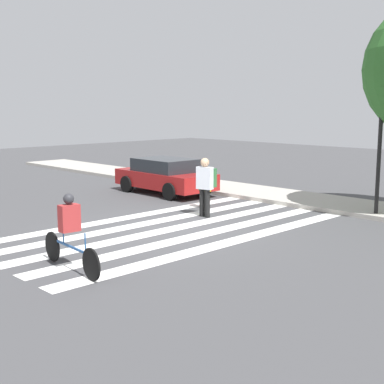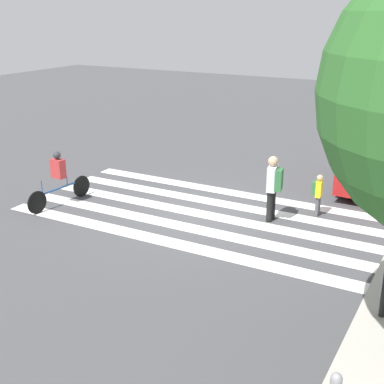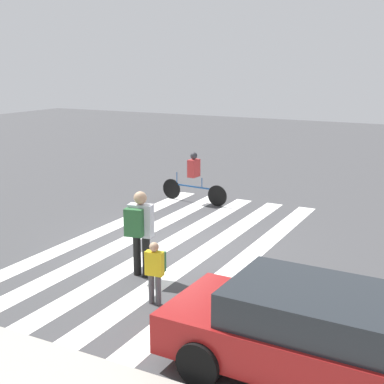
{
  "view_description": "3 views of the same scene",
  "coord_description": "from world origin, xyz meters",
  "px_view_note": "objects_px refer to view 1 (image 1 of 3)",
  "views": [
    {
      "loc": [
        10.61,
        -9.62,
        3.34
      ],
      "look_at": [
        0.87,
        -0.07,
        1.14
      ],
      "focal_mm": 50.0,
      "sensor_mm": 36.0,
      "label": 1
    },
    {
      "loc": [
        12.33,
        6.5,
        5.5
      ],
      "look_at": [
        0.92,
        0.19,
        0.97
      ],
      "focal_mm": 50.0,
      "sensor_mm": 36.0,
      "label": 2
    },
    {
      "loc": [
        -6.29,
        10.54,
        4.3
      ],
      "look_at": [
        -0.88,
        0.3,
        1.5
      ],
      "focal_mm": 50.0,
      "sensor_mm": 36.0,
      "label": 3
    }
  ],
  "objects_px": {
    "traffic_light": "(380,101)",
    "pedestrian_child_with_backpack": "(205,187)",
    "cyclist_mid_street": "(70,229)",
    "car_parked_silver_sedan": "(165,175)",
    "pedestrian_adult_tall_backpack": "(206,182)"
  },
  "relations": [
    {
      "from": "traffic_light",
      "to": "pedestrian_child_with_backpack",
      "type": "relative_size",
      "value": 4.2
    },
    {
      "from": "pedestrian_child_with_backpack",
      "to": "cyclist_mid_street",
      "type": "relative_size",
      "value": 0.5
    },
    {
      "from": "pedestrian_child_with_backpack",
      "to": "car_parked_silver_sedan",
      "type": "distance_m",
      "value": 3.35
    },
    {
      "from": "pedestrian_child_with_backpack",
      "to": "cyclist_mid_street",
      "type": "xyz_separation_m",
      "value": [
        2.79,
        -6.81,
        0.17
      ]
    },
    {
      "from": "pedestrian_adult_tall_backpack",
      "to": "car_parked_silver_sedan",
      "type": "relative_size",
      "value": 0.43
    },
    {
      "from": "pedestrian_adult_tall_backpack",
      "to": "traffic_light",
      "type": "bearing_deg",
      "value": -148.11
    },
    {
      "from": "pedestrian_child_with_backpack",
      "to": "cyclist_mid_street",
      "type": "distance_m",
      "value": 7.36
    },
    {
      "from": "traffic_light",
      "to": "cyclist_mid_street",
      "type": "bearing_deg",
      "value": -101.46
    },
    {
      "from": "traffic_light",
      "to": "cyclist_mid_street",
      "type": "height_order",
      "value": "traffic_light"
    },
    {
      "from": "pedestrian_adult_tall_backpack",
      "to": "car_parked_silver_sedan",
      "type": "xyz_separation_m",
      "value": [
        -4.13,
        2.02,
        -0.35
      ]
    },
    {
      "from": "traffic_light",
      "to": "car_parked_silver_sedan",
      "type": "bearing_deg",
      "value": -169.8
    },
    {
      "from": "pedestrian_child_with_backpack",
      "to": "car_parked_silver_sedan",
      "type": "relative_size",
      "value": 0.28
    },
    {
      "from": "traffic_light",
      "to": "cyclist_mid_street",
      "type": "relative_size",
      "value": 2.11
    },
    {
      "from": "pedestrian_adult_tall_backpack",
      "to": "pedestrian_child_with_backpack",
      "type": "distance_m",
      "value": 1.39
    },
    {
      "from": "cyclist_mid_street",
      "to": "traffic_light",
      "type": "bearing_deg",
      "value": 83.63
    }
  ]
}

